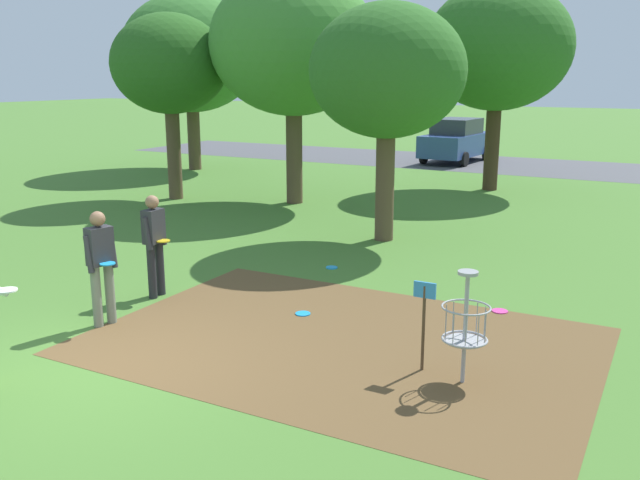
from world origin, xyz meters
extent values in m
plane|color=#47752D|center=(0.00, 0.00, 0.00)|extent=(160.00, 160.00, 0.00)
cube|color=brown|center=(2.28, 2.28, 0.00)|extent=(6.78, 4.71, 0.01)
cylinder|color=#9E9EA3|center=(4.14, 1.81, 0.68)|extent=(0.05, 0.05, 1.35)
cylinder|color=#9E9EA3|center=(4.14, 1.81, 1.37)|extent=(0.24, 0.24, 0.04)
torus|color=#9E9EA3|center=(4.14, 1.81, 0.95)|extent=(0.58, 0.58, 0.02)
torus|color=#9E9EA3|center=(4.14, 1.81, 0.55)|extent=(0.55, 0.55, 0.03)
cylinder|color=#9E9EA3|center=(4.14, 1.81, 0.53)|extent=(0.48, 0.48, 0.02)
cylinder|color=gray|center=(4.38, 1.81, 0.75)|extent=(0.01, 0.01, 0.40)
cylinder|color=gray|center=(4.34, 1.95, 0.75)|extent=(0.01, 0.01, 0.40)
cylinder|color=gray|center=(4.22, 2.04, 0.75)|extent=(0.01, 0.01, 0.40)
cylinder|color=gray|center=(4.07, 2.04, 0.75)|extent=(0.01, 0.01, 0.40)
cylinder|color=gray|center=(3.95, 1.95, 0.75)|extent=(0.01, 0.01, 0.40)
cylinder|color=gray|center=(3.91, 1.81, 0.75)|extent=(0.01, 0.01, 0.40)
cylinder|color=gray|center=(3.95, 1.67, 0.75)|extent=(0.01, 0.01, 0.40)
cylinder|color=gray|center=(4.07, 1.59, 0.75)|extent=(0.01, 0.01, 0.40)
cylinder|color=gray|center=(4.22, 1.59, 0.75)|extent=(0.01, 0.01, 0.40)
cylinder|color=gray|center=(4.34, 1.67, 0.75)|extent=(0.01, 0.01, 0.40)
cylinder|color=#4C3823|center=(3.59, 1.91, 0.55)|extent=(0.04, 0.04, 1.10)
cube|color=#3384C6|center=(3.59, 1.91, 1.05)|extent=(0.28, 0.03, 0.20)
cylinder|color=slate|center=(-1.07, 1.33, 0.46)|extent=(0.14, 0.14, 0.92)
cylinder|color=slate|center=(-1.12, 1.11, 0.46)|extent=(0.14, 0.14, 0.92)
cube|color=#2D2D33|center=(-1.10, 1.22, 1.20)|extent=(0.30, 0.40, 0.56)
sphere|color=brown|center=(-1.10, 1.22, 1.60)|extent=(0.22, 0.22, 0.22)
cylinder|color=#2D2D33|center=(-1.04, 1.40, 1.12)|extent=(0.18, 0.13, 0.55)
cylinder|color=#2D2D33|center=(-1.12, 1.03, 1.12)|extent=(0.18, 0.13, 0.55)
cylinder|color=#1E93DB|center=(-0.92, 1.18, 0.97)|extent=(0.22, 0.22, 0.02)
cylinder|color=white|center=(-0.22, -0.99, 1.29)|extent=(0.22, 0.22, 0.02)
cylinder|color=#232328|center=(-1.34, 2.72, 0.46)|extent=(0.14, 0.14, 0.92)
cylinder|color=#232328|center=(-1.32, 2.50, 0.46)|extent=(0.14, 0.14, 0.92)
cube|color=#2D2D33|center=(-1.33, 2.61, 1.20)|extent=(0.25, 0.38, 0.56)
sphere|color=#9E7051|center=(-1.33, 2.61, 1.60)|extent=(0.22, 0.22, 0.22)
cylinder|color=#2D2D33|center=(-1.32, 2.80, 1.12)|extent=(0.17, 0.10, 0.55)
cylinder|color=#2D2D33|center=(-1.29, 2.43, 1.12)|extent=(0.17, 0.10, 0.55)
cylinder|color=gold|center=(-1.15, 2.63, 0.97)|extent=(0.22, 0.22, 0.02)
cylinder|color=#1E93DB|center=(0.46, 5.52, 0.01)|extent=(0.23, 0.23, 0.02)
cylinder|color=#1E93DB|center=(1.27, 2.99, 0.01)|extent=(0.23, 0.23, 0.02)
cylinder|color=#E53D99|center=(3.92, 4.55, 0.01)|extent=(0.25, 0.25, 0.02)
cylinder|color=#422D1E|center=(0.73, 16.19, 1.37)|extent=(0.46, 0.46, 2.75)
ellipsoid|color=#2D6623|center=(0.73, 16.19, 4.46)|extent=(4.57, 4.57, 3.88)
cylinder|color=brown|center=(-10.83, 15.64, 1.24)|extent=(0.49, 0.49, 2.48)
ellipsoid|color=#38752D|center=(-10.83, 15.64, 4.44)|extent=(5.22, 5.22, 4.43)
cylinder|color=brown|center=(-3.68, 11.19, 1.36)|extent=(0.47, 0.47, 2.72)
ellipsoid|color=#428433|center=(-3.68, 11.19, 4.46)|extent=(4.64, 4.64, 3.95)
cylinder|color=brown|center=(0.42, 8.16, 1.22)|extent=(0.41, 0.41, 2.43)
ellipsoid|color=#2D6623|center=(0.42, 8.16, 3.70)|extent=(3.36, 3.36, 2.86)
cylinder|color=brown|center=(-7.17, 10.10, 1.34)|extent=(0.41, 0.41, 2.67)
ellipsoid|color=#285B1E|center=(-7.17, 10.10, 3.93)|extent=(3.36, 3.36, 2.85)
cube|color=#4C4C51|center=(0.00, 22.82, 0.00)|extent=(36.00, 6.00, 0.01)
cube|color=#2D4784|center=(-2.48, 22.83, 0.75)|extent=(2.12, 4.33, 0.90)
cube|color=#2D333D|center=(-2.48, 22.83, 1.52)|extent=(1.75, 2.30, 0.64)
cylinder|color=black|center=(-3.28, 24.20, 0.30)|extent=(0.23, 0.61, 0.60)
cylinder|color=black|center=(-1.48, 24.06, 0.30)|extent=(0.23, 0.61, 0.60)
cylinder|color=black|center=(-3.48, 21.60, 0.30)|extent=(0.23, 0.61, 0.60)
cylinder|color=black|center=(-1.68, 21.46, 0.30)|extent=(0.23, 0.61, 0.60)
camera|label=1|loc=(6.21, -5.65, 3.58)|focal=38.19mm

